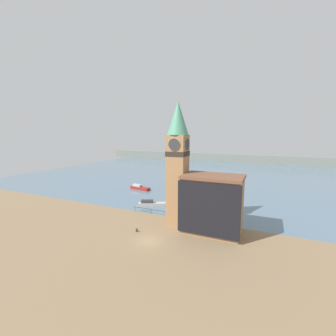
# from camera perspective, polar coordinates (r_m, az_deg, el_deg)

# --- Properties ---
(ground_plane) EXTENTS (160.00, 160.00, 0.00)m
(ground_plane) POSITION_cam_1_polar(r_m,az_deg,el_deg) (38.75, -4.68, -18.03)
(ground_plane) COLOR #846B4C
(water) EXTENTS (160.00, 120.00, 0.00)m
(water) POSITION_cam_1_polar(r_m,az_deg,el_deg) (104.53, 14.50, -1.17)
(water) COLOR slate
(water) RESTS_ON ground_plane
(far_shoreline) EXTENTS (180.00, 3.00, 5.00)m
(far_shoreline) POSITION_cam_1_polar(r_m,az_deg,el_deg) (143.46, 17.24, 2.34)
(far_shoreline) COLOR gray
(far_shoreline) RESTS_ON water
(pier_railing) EXTENTS (8.68, 0.08, 1.09)m
(pier_railing) POSITION_cam_1_polar(r_m,az_deg,el_deg) (50.00, -4.36, -10.56)
(pier_railing) COLOR #333338
(pier_railing) RESTS_ON ground_plane
(clock_tower) EXTENTS (4.02, 4.02, 23.36)m
(clock_tower) POSITION_cam_1_polar(r_m,az_deg,el_deg) (42.47, 2.47, 1.95)
(clock_tower) COLOR #9E754C
(clock_tower) RESTS_ON ground_plane
(pier_building) EXTENTS (10.45, 6.89, 10.28)m
(pier_building) POSITION_cam_1_polar(r_m,az_deg,el_deg) (40.86, 11.18, -8.92)
(pier_building) COLOR #9E754C
(pier_building) RESTS_ON ground_plane
(boat_near) EXTENTS (6.69, 4.29, 1.48)m
(boat_near) POSITION_cam_1_polar(r_m,az_deg,el_deg) (55.62, -4.34, -8.98)
(boat_near) COLOR #B7B2A8
(boat_near) RESTS_ON water
(boat_far) EXTENTS (7.01, 2.99, 1.51)m
(boat_far) POSITION_cam_1_polar(r_m,az_deg,el_deg) (71.65, -7.21, -4.96)
(boat_far) COLOR maroon
(boat_far) RESTS_ON water
(mooring_bollard_near) EXTENTS (0.36, 0.36, 0.64)m
(mooring_bollard_near) POSITION_cam_1_polar(r_m,az_deg,el_deg) (42.12, -7.94, -15.30)
(mooring_bollard_near) COLOR #2D2D33
(mooring_bollard_near) RESTS_ON ground_plane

